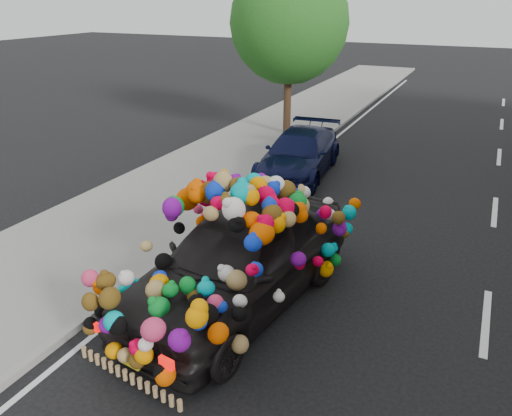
{
  "coord_description": "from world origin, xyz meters",
  "views": [
    {
      "loc": [
        3.08,
        -7.77,
        4.97
      ],
      "look_at": [
        -1.03,
        0.92,
        0.84
      ],
      "focal_mm": 35.0,
      "sensor_mm": 36.0,
      "label": 1
    }
  ],
  "objects": [
    {
      "name": "sidewalk",
      "position": [
        -4.3,
        0.0,
        0.06
      ],
      "size": [
        4.0,
        60.0,
        0.12
      ],
      "primitive_type": "cube",
      "color": "gray",
      "rests_on": "ground"
    },
    {
      "name": "ground",
      "position": [
        0.0,
        0.0,
        0.0
      ],
      "size": [
        100.0,
        100.0,
        0.0
      ],
      "primitive_type": "plane",
      "color": "black",
      "rests_on": "ground"
    },
    {
      "name": "plush_art_car",
      "position": [
        -0.32,
        -1.23,
        1.22
      ],
      "size": [
        3.11,
        5.49,
        2.35
      ],
      "rotation": [
        0.0,
        0.0,
        -0.15
      ],
      "color": "black",
      "rests_on": "ground"
    },
    {
      "name": "navy_sedan",
      "position": [
        -1.8,
        5.53,
        0.64
      ],
      "size": [
        2.2,
        4.58,
        1.29
      ],
      "primitive_type": "imported",
      "rotation": [
        0.0,
        0.0,
        0.09
      ],
      "color": "black",
      "rests_on": "ground"
    },
    {
      "name": "kerb",
      "position": [
        -2.35,
        0.0,
        0.07
      ],
      "size": [
        0.15,
        60.0,
        0.13
      ],
      "primitive_type": "cube",
      "color": "gray",
      "rests_on": "ground"
    },
    {
      "name": "tree_near_sidewalk",
      "position": [
        -3.8,
        9.5,
        4.02
      ],
      "size": [
        4.2,
        4.2,
        6.13
      ],
      "color": "#332114",
      "rests_on": "ground"
    },
    {
      "name": "lane_markings",
      "position": [
        3.6,
        0.0,
        0.01
      ],
      "size": [
        6.0,
        50.0,
        0.01
      ],
      "primitive_type": null,
      "color": "silver",
      "rests_on": "ground"
    }
  ]
}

